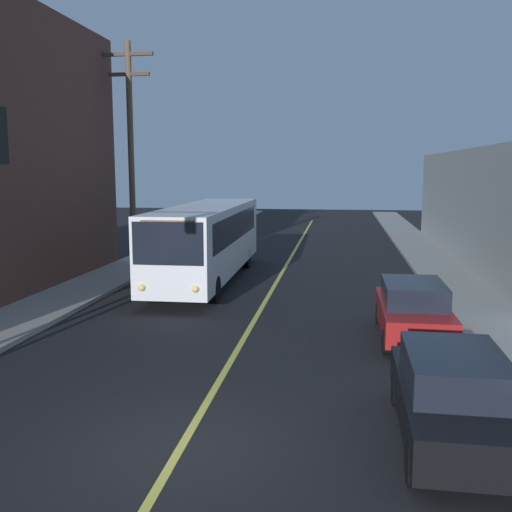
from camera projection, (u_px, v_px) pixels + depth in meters
The scene contains 8 objects.
ground_plane at pixel (181, 447), 9.96m from camera, with size 120.00×120.00×0.00m, color black.
sidewalk_left at pixel (60, 300), 20.77m from camera, with size 2.50×90.00×0.15m, color gray.
sidewalk_right at pixel (484, 315), 18.70m from camera, with size 2.50×90.00×0.15m, color gray.
lane_stripe_center at pixel (277, 281), 24.64m from camera, with size 0.16×60.00×0.01m, color #D8CC4C.
city_bus at pixel (208, 238), 24.56m from camera, with size 2.71×12.19×3.20m.
parked_car_black at pixel (453, 396), 10.03m from camera, with size 1.87×4.42×1.62m.
parked_car_red at pixel (413, 310), 16.20m from camera, with size 1.83×4.40×1.62m.
utility_pole_mid at pixel (131, 144), 27.51m from camera, with size 2.40×0.28×10.43m.
Camera 1 is at (2.62, -9.08, 4.71)m, focal length 40.87 mm.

